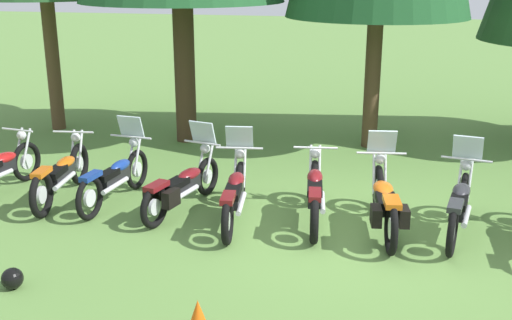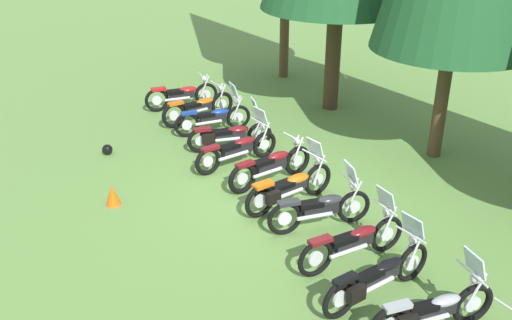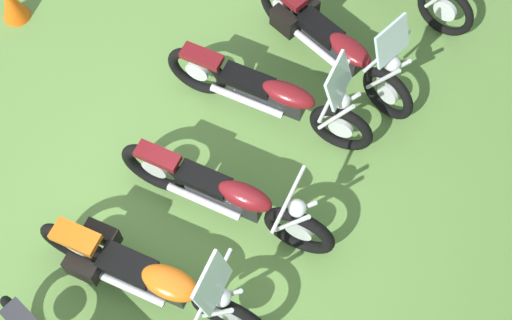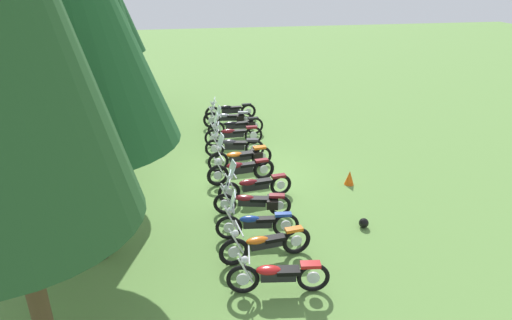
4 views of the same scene
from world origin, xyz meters
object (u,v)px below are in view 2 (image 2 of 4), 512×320
motorcycle_3 (229,134)px  traffic_cone (113,195)px  motorcycle_2 (214,117)px  motorcycle_4 (238,148)px  dropped_helmet (107,150)px  motorcycle_8 (354,240)px  motorcycle_10 (432,311)px  motorcycle_6 (289,186)px  motorcycle_9 (377,276)px  motorcycle_7 (322,207)px  motorcycle_0 (182,94)px  motorcycle_5 (271,166)px  motorcycle_1 (199,107)px

motorcycle_3 → traffic_cone: (1.36, -3.46, -0.20)m
motorcycle_2 → motorcycle_3: 1.21m
motorcycle_2 → motorcycle_4: 2.16m
traffic_cone → dropped_helmet: traffic_cone is taller
motorcycle_8 → motorcycle_10: 2.08m
motorcycle_6 → motorcycle_10: (4.41, -0.11, -0.01)m
motorcycle_4 → motorcycle_8: (4.60, 0.06, 0.02)m
motorcycle_2 → motorcycle_4: size_ratio=0.93×
motorcycle_8 → motorcycle_9: size_ratio=0.97×
motorcycle_2 → motorcycle_9: motorcycle_9 is taller
motorcycle_4 → motorcycle_7: (3.34, 0.19, 0.02)m
motorcycle_0 → motorcycle_4: size_ratio=0.96×
motorcycle_4 → motorcycle_7: motorcycle_7 is taller
motorcycle_2 → traffic_cone: bearing=-138.6°
motorcycle_5 → motorcycle_9: motorcycle_9 is taller
motorcycle_8 → traffic_cone: bearing=127.9°
motorcycle_5 → traffic_cone: (-0.78, -3.51, -0.22)m
traffic_cone → motorcycle_4: bearing=97.5°
motorcycle_9 → motorcycle_5: bearing=76.9°
motorcycle_8 → motorcycle_9: (1.01, -0.30, -0.01)m
motorcycle_7 → motorcycle_8: motorcycle_8 is taller
motorcycle_2 → dropped_helmet: 3.04m
motorcycle_6 → motorcycle_8: motorcycle_6 is taller
motorcycle_1 → motorcycle_6: 5.37m
motorcycle_10 → motorcycle_6: bearing=97.4°
motorcycle_7 → motorcycle_9: (2.27, -0.43, -0.01)m
motorcycle_3 → motorcycle_7: bearing=-76.7°
motorcycle_1 → motorcycle_7: motorcycle_7 is taller
motorcycle_9 → motorcycle_3: bearing=79.4°
motorcycle_2 → motorcycle_7: size_ratio=1.00×
motorcycle_2 → motorcycle_10: (8.82, -0.37, 0.00)m
motorcycle_10 → traffic_cone: motorcycle_10 is taller
motorcycle_2 → motorcycle_10: motorcycle_10 is taller
motorcycle_0 → motorcycle_7: 7.66m
motorcycle_3 → motorcycle_7: (4.28, -0.01, 0.04)m
motorcycle_1 → traffic_cone: (3.52, -3.54, -0.21)m
traffic_cone → dropped_helmet: size_ratio=1.77×
motorcycle_9 → traffic_cone: 6.01m
motorcycle_4 → traffic_cone: motorcycle_4 is taller
motorcycle_2 → motorcycle_7: motorcycle_7 is taller
motorcycle_4 → dropped_helmet: (-2.15, -2.69, -0.32)m
motorcycle_3 → motorcycle_10: size_ratio=1.00×
motorcycle_0 → dropped_helmet: bearing=-135.5°
motorcycle_9 → dropped_helmet: size_ratio=8.92×
motorcycle_2 → motorcycle_10: 8.83m
dropped_helmet → motorcycle_2: bearing=89.8°
motorcycle_1 → motorcycle_4: bearing=-101.9°
motorcycle_3 → motorcycle_6: 3.21m
traffic_cone → dropped_helmet: bearing=167.4°
motorcycle_3 → motorcycle_6: (3.21, -0.13, 0.04)m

